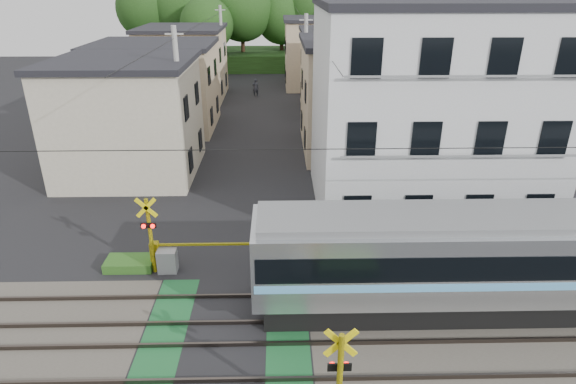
{
  "coord_description": "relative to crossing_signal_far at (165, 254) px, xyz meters",
  "views": [
    {
      "loc": [
        1.65,
        -11.81,
        10.01
      ],
      "look_at": [
        2.02,
        5.0,
        2.6
      ],
      "focal_mm": 30.0,
      "sensor_mm": 36.0,
      "label": 1
    }
  ],
  "objects": [
    {
      "name": "ground",
      "position": [
        2.59,
        -3.65,
        -0.71
      ],
      "size": [
        120.0,
        120.0,
        0.0
      ],
      "primitive_type": "plane",
      "color": "black"
    },
    {
      "name": "track_bed",
      "position": [
        2.59,
        -3.65,
        -0.67
      ],
      "size": [
        120.0,
        120.0,
        0.14
      ],
      "color": "#47423A",
      "rests_on": "ground"
    },
    {
      "name": "crossing_signal_far",
      "position": [
        0.0,
        0.0,
        0.0
      ],
      "size": [
        4.74,
        0.65,
        3.09
      ],
      "color": "yellow",
      "rests_on": "ground"
    },
    {
      "name": "apartment_block",
      "position": [
        11.09,
        5.84,
        3.94
      ],
      "size": [
        10.2,
        8.36,
        9.3
      ],
      "color": "silver",
      "rests_on": "ground"
    },
    {
      "name": "houses_row",
      "position": [
        2.84,
        22.27,
        2.53
      ],
      "size": [
        22.07,
        31.35,
        6.8
      ],
      "color": "beige",
      "rests_on": "ground"
    },
    {
      "name": "tree_hill",
      "position": [
        2.37,
        45.37,
        4.55
      ],
      "size": [
        40.0,
        12.93,
        10.77
      ],
      "color": "#204517",
      "rests_on": "ground"
    },
    {
      "name": "catenary",
      "position": [
        8.59,
        -3.62,
        2.98
      ],
      "size": [
        60.0,
        5.04,
        7.0
      ],
      "color": "#2D2D33",
      "rests_on": "ground"
    },
    {
      "name": "utility_poles",
      "position": [
        1.53,
        19.35,
        3.37
      ],
      "size": [
        7.9,
        42.0,
        8.0
      ],
      "color": "#A5A5A0",
      "rests_on": "ground"
    },
    {
      "name": "pedestrian",
      "position": [
        2.18,
        29.63,
        0.12
      ],
      "size": [
        0.68,
        0.52,
        1.65
      ],
      "primitive_type": "imported",
      "rotation": [
        0.0,
        0.0,
        3.37
      ],
      "color": "#31343E",
      "rests_on": "ground"
    },
    {
      "name": "weed_patches",
      "position": [
        4.34,
        -3.74,
        -0.53
      ],
      "size": [
        10.25,
        8.8,
        0.4
      ],
      "color": "#2D5E1E",
      "rests_on": "ground"
    }
  ]
}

